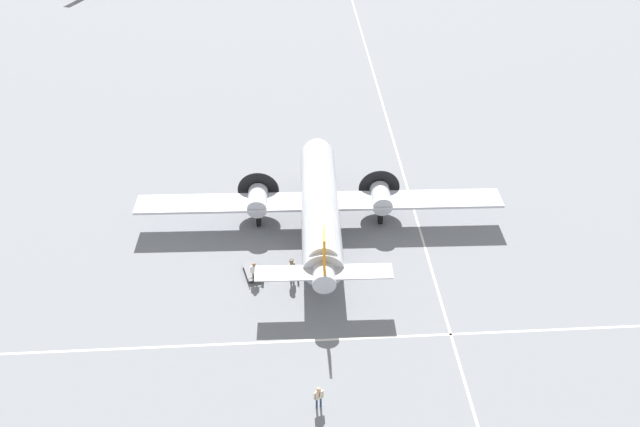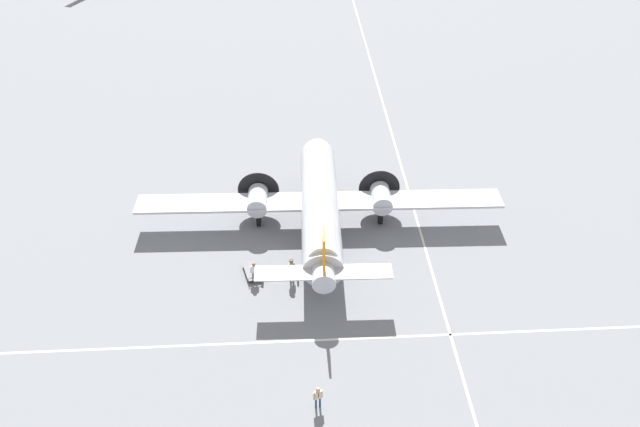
# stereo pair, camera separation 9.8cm
# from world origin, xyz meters

# --- Properties ---
(ground_plane) EXTENTS (300.00, 300.00, 0.00)m
(ground_plane) POSITION_xyz_m (0.00, 0.00, 0.00)
(ground_plane) COLOR slate
(apron_line_eastwest) EXTENTS (120.00, 0.16, 0.01)m
(apron_line_eastwest) POSITION_xyz_m (0.00, -7.62, 0.00)
(apron_line_eastwest) COLOR silver
(apron_line_eastwest) RESTS_ON ground_plane
(apron_line_northsouth) EXTENTS (0.16, 120.00, 0.01)m
(apron_line_northsouth) POSITION_xyz_m (-10.66, 0.00, 0.00)
(apron_line_northsouth) COLOR silver
(apron_line_northsouth) RESTS_ON ground_plane
(airliner_main) EXTENTS (16.98, 27.49, 6.13)m
(airliner_main) POSITION_xyz_m (0.47, -0.01, 2.62)
(airliner_main) COLOR silver
(airliner_main) RESTS_ON ground_plane
(crew_foreground) EXTENTS (0.29, 0.56, 1.69)m
(crew_foreground) POSITION_xyz_m (-15.53, 0.96, 1.04)
(crew_foreground) COLOR navy
(crew_foreground) RESTS_ON ground_plane
(passenger_boarding) EXTENTS (0.27, 0.57, 1.66)m
(passenger_boarding) POSITION_xyz_m (-5.10, 4.77, 1.02)
(passenger_boarding) COLOR #473D2D
(passenger_boarding) RESTS_ON ground_plane
(ramp_agent) EXTENTS (0.51, 0.45, 1.89)m
(ramp_agent) POSITION_xyz_m (-5.17, 2.22, 1.18)
(ramp_agent) COLOR #473D2D
(ramp_agent) RESTS_ON ground_plane
(suitcase_near_door) EXTENTS (0.34, 0.13, 0.59)m
(suitcase_near_door) POSITION_xyz_m (-5.20, 1.81, 0.28)
(suitcase_near_door) COLOR brown
(suitcase_near_door) RESTS_ON ground_plane
(suitcase_upright_spare) EXTENTS (0.45, 0.18, 0.63)m
(suitcase_upright_spare) POSITION_xyz_m (-5.10, 4.26, 0.30)
(suitcase_upright_spare) COLOR brown
(suitcase_upright_spare) RESTS_ON ground_plane
(baggage_cart) EXTENTS (2.24, 1.47, 0.56)m
(baggage_cart) POSITION_xyz_m (-4.36, 4.98, 0.27)
(baggage_cart) COLOR #56565B
(baggage_cart) RESTS_ON ground_plane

